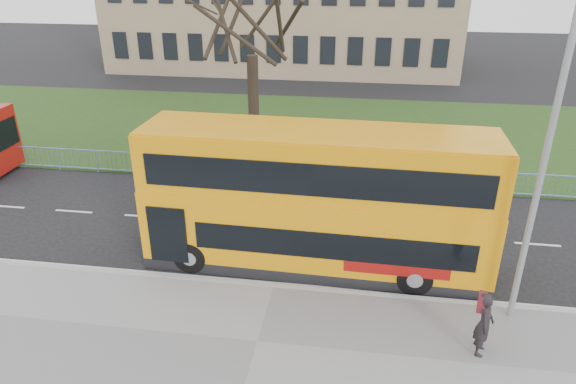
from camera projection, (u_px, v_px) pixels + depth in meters
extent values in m
plane|color=black|center=(282.00, 262.00, 17.51)|extent=(120.00, 120.00, 0.00)
cube|color=#9C9B9E|center=(274.00, 287.00, 16.09)|extent=(80.00, 0.20, 0.14)
cube|color=#223C15|center=(320.00, 131.00, 30.31)|extent=(80.00, 15.40, 0.08)
cube|color=orange|center=(315.00, 226.00, 16.87)|extent=(11.15, 2.92, 2.06)
cube|color=orange|center=(316.00, 193.00, 16.36)|extent=(11.15, 2.92, 0.35)
cube|color=orange|center=(317.00, 161.00, 15.89)|extent=(11.10, 2.87, 1.85)
cube|color=black|center=(331.00, 246.00, 15.55)|extent=(8.55, 0.26, 0.90)
cube|color=black|center=(312.00, 180.00, 14.76)|extent=(10.20, 0.30, 1.00)
cylinder|color=black|center=(190.00, 257.00, 16.78)|extent=(1.11, 0.32, 1.10)
cylinder|color=black|center=(415.00, 278.00, 15.67)|extent=(1.11, 0.32, 1.10)
imported|color=black|center=(484.00, 324.00, 13.01)|extent=(0.58, 0.75, 1.81)
cylinder|color=gray|center=(541.00, 177.00, 12.91)|extent=(0.17, 0.17, 8.66)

